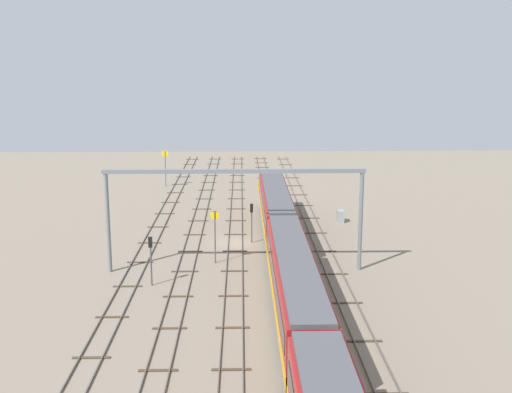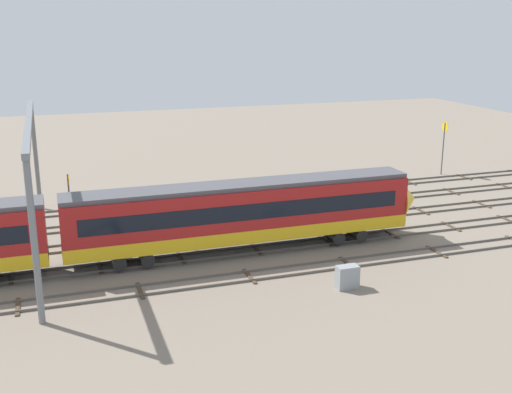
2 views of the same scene
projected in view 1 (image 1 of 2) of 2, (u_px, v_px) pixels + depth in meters
ground_plane at (235, 243)px, 65.09m from camera, size 139.27×139.27×0.00m
track_near_foreground at (320, 241)px, 65.28m from camera, size 123.27×2.40×0.16m
track_with_train at (278, 242)px, 65.18m from camera, size 123.27×2.40×0.16m
track_middle at (235, 242)px, 65.07m from camera, size 123.27×2.40×0.16m
track_second_far at (192, 242)px, 64.97m from camera, size 123.27×2.40×0.16m
track_far_background at (150, 243)px, 64.86m from camera, size 123.27×2.40×0.16m
train at (294, 283)px, 45.24m from camera, size 75.20×3.24×4.80m
overhead_gantry at (235, 193)px, 54.84m from camera, size 0.40×23.00×9.25m
speed_sign_near_foreground at (215, 230)px, 57.79m from camera, size 0.14×0.83×5.02m
speed_sign_mid_trackside at (165, 163)px, 94.38m from camera, size 0.14×1.02×5.52m
signal_light_trackside_approach at (252, 217)px, 64.57m from camera, size 0.31×0.32×4.15m
signal_light_trackside_departure at (151, 254)px, 51.98m from camera, size 0.31×0.32×4.22m
relay_cabinet at (340, 216)px, 73.52m from camera, size 1.34×0.74×1.41m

